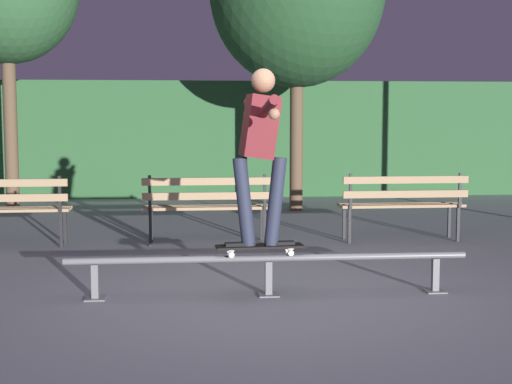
# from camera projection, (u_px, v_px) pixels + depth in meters

# --- Properties ---
(ground_plane) EXTENTS (90.00, 90.00, 0.00)m
(ground_plane) POSITION_uv_depth(u_px,v_px,m) (269.00, 297.00, 6.66)
(ground_plane) COLOR slate
(hedge_backdrop) EXTENTS (24.00, 1.20, 2.27)m
(hedge_backdrop) POSITION_uv_depth(u_px,v_px,m) (222.00, 139.00, 15.18)
(hedge_backdrop) COLOR #2D5B33
(hedge_backdrop) RESTS_ON ground
(grind_rail) EXTENTS (3.60, 0.18, 0.37)m
(grind_rail) POSITION_uv_depth(u_px,v_px,m) (269.00, 265.00, 6.71)
(grind_rail) COLOR slate
(grind_rail) RESTS_ON ground
(skateboard) EXTENTS (0.79, 0.26, 0.09)m
(skateboard) POSITION_uv_depth(u_px,v_px,m) (260.00, 247.00, 6.68)
(skateboard) COLOR black
(skateboard) RESTS_ON grind_rail
(skateboarder) EXTENTS (0.63, 1.41, 1.56)m
(skateboarder) POSITION_uv_depth(u_px,v_px,m) (260.00, 141.00, 6.59)
(skateboarder) COLOR black
(skateboarder) RESTS_ON skateboard
(park_bench_leftmost) EXTENTS (1.60, 0.42, 0.88)m
(park_bench_leftmost) POSITION_uv_depth(u_px,v_px,m) (2.00, 204.00, 9.11)
(park_bench_leftmost) COLOR black
(park_bench_leftmost) RESTS_ON ground
(park_bench_left_center) EXTENTS (1.60, 0.42, 0.88)m
(park_bench_left_center) POSITION_uv_depth(u_px,v_px,m) (207.00, 202.00, 9.34)
(park_bench_left_center) COLOR black
(park_bench_left_center) RESTS_ON ground
(park_bench_right_center) EXTENTS (1.60, 0.42, 0.88)m
(park_bench_right_center) POSITION_uv_depth(u_px,v_px,m) (403.00, 200.00, 9.57)
(park_bench_right_center) COLOR black
(park_bench_right_center) RESTS_ON ground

